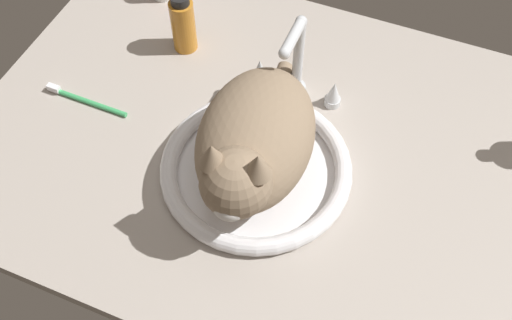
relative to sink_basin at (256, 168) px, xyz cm
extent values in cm
cube|color=#ADA399|center=(2.05, 7.17, -2.92)|extent=(117.67, 80.73, 3.00)
torus|color=white|center=(0.00, 0.00, 0.16)|extent=(34.63, 34.63, 3.15)
cylinder|color=white|center=(0.00, 0.00, -1.12)|extent=(29.90, 29.90, 0.60)
cylinder|color=silver|center=(0.00, 20.70, -0.40)|extent=(4.00, 4.00, 2.03)
cylinder|color=silver|center=(0.00, 20.70, 8.95)|extent=(2.00, 2.00, 16.68)
sphere|color=silver|center=(0.00, 20.70, 17.29)|extent=(2.20, 2.20, 2.20)
cylinder|color=silver|center=(0.00, 16.57, 17.29)|extent=(2.00, 8.26, 2.00)
sphere|color=silver|center=(0.00, 12.44, 17.29)|extent=(2.10, 2.10, 2.10)
cylinder|color=silver|center=(-7.70, 20.70, -0.62)|extent=(3.20, 3.20, 1.60)
cone|color=silver|center=(-7.70, 20.70, 2.42)|extent=(2.88, 2.88, 4.48)
cylinder|color=silver|center=(7.70, 20.70, -0.62)|extent=(3.20, 3.20, 1.60)
cone|color=silver|center=(7.70, 20.70, 2.42)|extent=(2.88, 2.88, 4.48)
ellipsoid|color=#8C755B|center=(0.00, 0.00, 9.28)|extent=(22.90, 31.34, 15.08)
sphere|color=#8C755B|center=(1.47, -11.56, 13.04)|extent=(11.33, 11.33, 11.33)
cone|color=#8C755B|center=(4.84, -11.13, 19.13)|extent=(4.31, 4.31, 4.25)
cone|color=#8C755B|center=(-1.90, -11.99, 19.13)|extent=(4.31, 4.31, 4.25)
ellipsoid|color=silver|center=(2.01, -15.78, 11.90)|extent=(5.15, 3.97, 3.63)
ellipsoid|color=silver|center=(1.29, -10.11, 8.52)|extent=(11.60, 9.44, 8.30)
cylinder|color=#8C755B|center=(-2.05, 16.14, 3.34)|extent=(4.71, 12.46, 3.20)
cylinder|color=#C67A23|center=(-25.96, 24.01, 4.38)|extent=(5.00, 5.00, 11.60)
cylinder|color=black|center=(-25.96, 24.01, 11.08)|extent=(3.75, 3.75, 1.80)
cylinder|color=#3FB266|center=(-35.80, 2.50, -0.92)|extent=(15.17, 1.18, 1.00)
cube|color=white|center=(-44.68, 2.61, -0.32)|extent=(2.61, 1.23, 1.20)
camera|label=1|loc=(22.17, -53.93, 87.74)|focal=41.13mm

